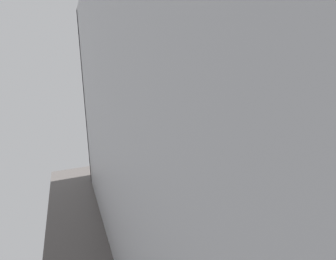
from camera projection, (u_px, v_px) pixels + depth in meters
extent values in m
cube|color=#4C4744|center=(309.00, 214.00, 2.87)|extent=(6.03, 5.34, 0.10)
cube|color=#A8A8AA|center=(218.00, 97.00, 4.35)|extent=(4.83, 0.12, 2.53)
cube|color=#4C301E|center=(128.00, 93.00, 3.55)|extent=(0.59, 0.02, 0.82)
cube|color=silver|center=(128.00, 93.00, 3.54)|extent=(0.55, 0.01, 0.78)
cube|color=brown|center=(167.00, 103.00, 3.78)|extent=(0.36, 0.14, 0.02)
cylinder|color=silver|center=(161.00, 99.00, 3.73)|extent=(0.07, 0.07, 0.11)
cylinder|color=gray|center=(166.00, 98.00, 3.76)|extent=(0.07, 0.07, 0.15)
cylinder|color=gray|center=(171.00, 98.00, 3.80)|extent=(0.06, 0.06, 0.13)
cylinder|color=gray|center=(197.00, 30.00, 3.51)|extent=(0.01, 0.01, 0.37)
sphere|color=silver|center=(197.00, 46.00, 3.56)|extent=(0.09, 0.09, 0.09)
cylinder|color=gray|center=(197.00, 31.00, 3.51)|extent=(0.01, 0.01, 0.41)
sphere|color=silver|center=(197.00, 49.00, 3.57)|extent=(0.11, 0.11, 0.11)
cylinder|color=gray|center=(210.00, 32.00, 3.50)|extent=(0.01, 0.01, 0.45)
sphere|color=silver|center=(209.00, 51.00, 3.57)|extent=(0.12, 0.12, 0.12)
cylinder|color=gray|center=(194.00, 39.00, 3.60)|extent=(0.01, 0.01, 0.62)
sphere|color=silver|center=(194.00, 63.00, 3.68)|extent=(0.08, 0.08, 0.08)
cube|color=#A8A8AA|center=(119.00, 132.00, 1.61)|extent=(0.12, 4.14, 2.53)
cube|color=slate|center=(148.00, 198.00, 3.14)|extent=(0.68, 0.44, 0.01)
cube|color=brown|center=(135.00, 164.00, 3.61)|extent=(0.58, 0.47, 0.57)
cube|color=black|center=(139.00, 165.00, 3.38)|extent=(0.32, 0.01, 0.02)
cube|color=white|center=(134.00, 141.00, 3.53)|extent=(0.64, 0.52, 0.18)
cube|color=silver|center=(134.00, 137.00, 3.48)|extent=(0.40, 0.29, 0.03)
cylinder|color=silver|center=(130.00, 129.00, 3.68)|extent=(0.03, 0.03, 0.11)
cylinder|color=silver|center=(131.00, 127.00, 3.62)|extent=(0.02, 0.11, 0.02)
cube|color=brown|center=(183.00, 141.00, 4.14)|extent=(0.48, 0.10, 1.00)
cube|color=silver|center=(185.00, 124.00, 4.02)|extent=(0.15, 0.01, 0.09)
cube|color=white|center=(190.00, 162.00, 3.98)|extent=(0.22, 0.30, 0.34)
ellipsoid|color=white|center=(192.00, 156.00, 3.88)|extent=(0.37, 0.46, 0.24)
torus|color=white|center=(192.00, 150.00, 3.86)|extent=(0.35, 0.35, 0.04)
cube|color=white|center=(186.00, 138.00, 4.01)|extent=(0.35, 0.03, 0.33)
cylinder|color=silver|center=(115.00, 132.00, 3.56)|extent=(0.07, 0.07, 0.09)
cylinder|color=#33B266|center=(116.00, 129.00, 3.55)|extent=(0.04, 0.03, 0.15)
cube|color=white|center=(117.00, 124.00, 3.53)|extent=(0.02, 0.02, 0.03)
cylinder|color=white|center=(115.00, 128.00, 3.55)|extent=(0.03, 0.03, 0.17)
cube|color=white|center=(115.00, 123.00, 3.54)|extent=(0.01, 0.02, 0.03)
cylinder|color=#33B266|center=(115.00, 129.00, 3.53)|extent=(0.02, 0.02, 0.17)
cube|color=white|center=(114.00, 123.00, 3.52)|extent=(0.01, 0.02, 0.03)
cylinder|color=white|center=(145.00, 127.00, 3.76)|extent=(0.06, 0.06, 0.14)
cylinder|color=silver|center=(145.00, 122.00, 3.74)|extent=(0.02, 0.02, 0.04)
cube|color=#47474C|center=(134.00, 137.00, 3.34)|extent=(0.22, 0.16, 0.04)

